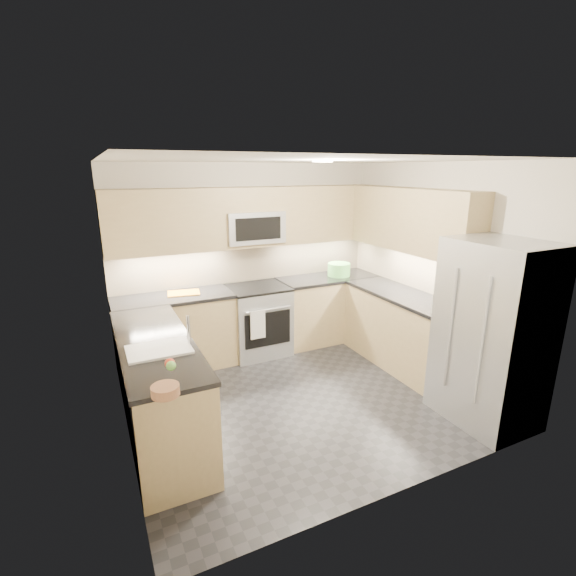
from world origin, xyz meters
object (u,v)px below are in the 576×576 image
object	(u,v)px
cutting_board	(184,293)
fruit_basket	(165,390)
gas_range	(258,321)
utensil_bowl	(339,269)
microwave	(253,227)
refrigerator	(492,334)

from	to	relation	value
cutting_board	fruit_basket	size ratio (longest dim) A/B	2.00
gas_range	fruit_basket	size ratio (longest dim) A/B	4.74
fruit_basket	utensil_bowl	bearing A→B (deg)	38.93
microwave	refrigerator	world-z (taller)	microwave
microwave	cutting_board	xyz separation A→B (m)	(-0.95, -0.05, -0.75)
microwave	gas_range	bearing A→B (deg)	-90.00
cutting_board	fruit_basket	world-z (taller)	fruit_basket
gas_range	refrigerator	xyz separation A→B (m)	(1.45, -2.43, 0.45)
refrigerator	cutting_board	distance (m)	3.47
fruit_basket	cutting_board	bearing A→B (deg)	75.08
utensil_bowl	microwave	bearing A→B (deg)	174.41
gas_range	cutting_board	world-z (taller)	cutting_board
fruit_basket	refrigerator	bearing A→B (deg)	-2.60
gas_range	microwave	xyz separation A→B (m)	(0.00, 0.12, 1.24)
microwave	refrigerator	xyz separation A→B (m)	(1.45, -2.55, -0.80)
refrigerator	cutting_board	bearing A→B (deg)	133.75
refrigerator	fruit_basket	size ratio (longest dim) A/B	9.38
microwave	fruit_basket	size ratio (longest dim) A/B	3.96
refrigerator	fruit_basket	world-z (taller)	refrigerator
gas_range	microwave	bearing A→B (deg)	90.00
refrigerator	utensil_bowl	world-z (taller)	refrigerator
gas_range	fruit_basket	xyz separation A→B (m)	(-1.58, -2.29, 0.52)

